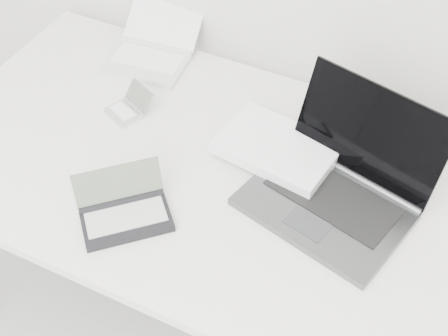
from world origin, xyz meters
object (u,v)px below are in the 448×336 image
at_px(laptop_large, 314,171).
at_px(palmtop_charcoal, 124,211).
at_px(desk, 242,191).
at_px(netbook_open_white, 151,52).

relative_size(laptop_large, palmtop_charcoal, 2.27).
height_order(desk, netbook_open_white, netbook_open_white).
relative_size(desk, netbook_open_white, 5.52).
relative_size(desk, palmtop_charcoal, 6.80).
xyz_separation_m(laptop_large, netbook_open_white, (-0.59, 0.25, -0.02)).
xyz_separation_m(laptop_large, palmtop_charcoal, (-0.34, -0.28, -0.02)).
bearing_deg(netbook_open_white, palmtop_charcoal, -71.55).
height_order(desk, palmtop_charcoal, palmtop_charcoal).
bearing_deg(netbook_open_white, laptop_large, -29.29).
height_order(netbook_open_white, palmtop_charcoal, palmtop_charcoal).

